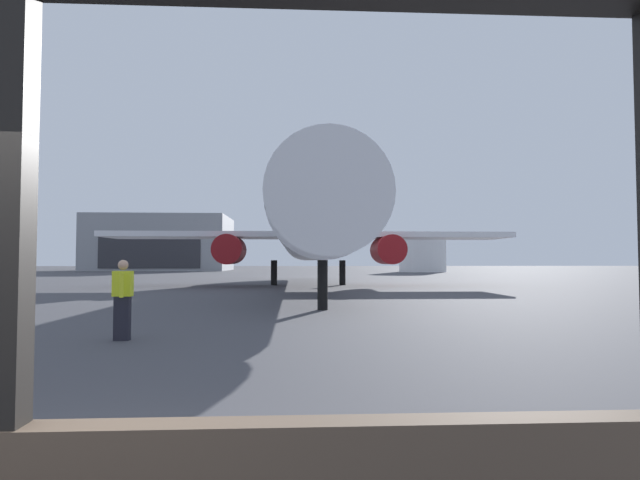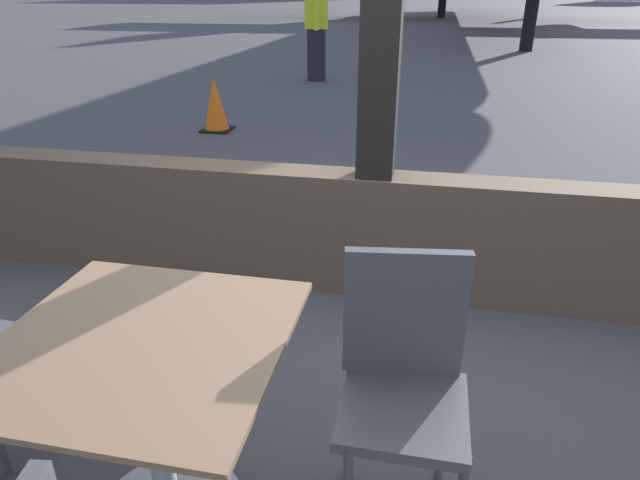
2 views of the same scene
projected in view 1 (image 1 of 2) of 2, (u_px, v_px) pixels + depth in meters
ground_plane at (274, 280)px, 42.87m from camera, size 220.00×220.00×0.00m
window_frame at (9, 341)px, 3.01m from camera, size 8.49×0.24×3.64m
airplane at (310, 229)px, 31.27m from camera, size 27.06×35.03×10.71m
ground_crew_worker at (123, 299)px, 10.74m from camera, size 0.40×0.56×1.74m
distant_hangar at (162, 244)px, 85.53m from camera, size 22.66×15.26×9.27m
fuel_storage_tank at (422, 253)px, 74.53m from camera, size 6.97×6.97×5.60m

